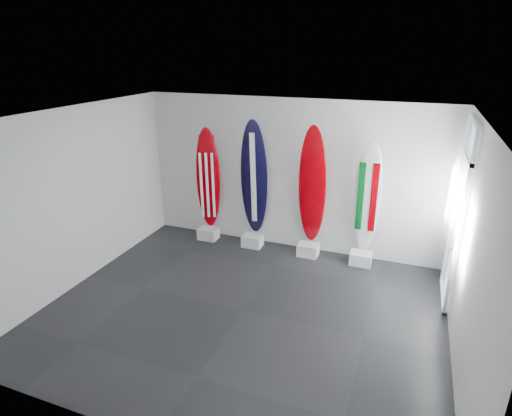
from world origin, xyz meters
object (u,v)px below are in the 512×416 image
at_px(surfboard_usa, 208,179).
at_px(surfboard_swiss, 312,186).
at_px(surfboard_navy, 254,179).
at_px(surfboard_italy, 367,197).

bearing_deg(surfboard_usa, surfboard_swiss, -16.73).
bearing_deg(surfboard_navy, surfboard_usa, 173.84).
height_order(surfboard_navy, surfboard_swiss, surfboard_navy).
distance_m(surfboard_usa, surfboard_italy, 3.22).
distance_m(surfboard_usa, surfboard_navy, 1.02).
xyz_separation_m(surfboard_usa, surfboard_swiss, (2.19, 0.00, 0.09)).
bearing_deg(surfboard_swiss, surfboard_usa, -179.86).
bearing_deg(surfboard_italy, surfboard_navy, 179.52).
relative_size(surfboard_usa, surfboard_italy, 1.00).
height_order(surfboard_usa, surfboard_italy, surfboard_italy).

